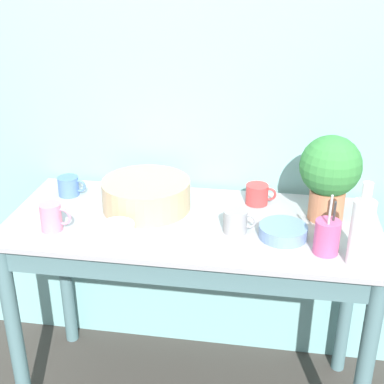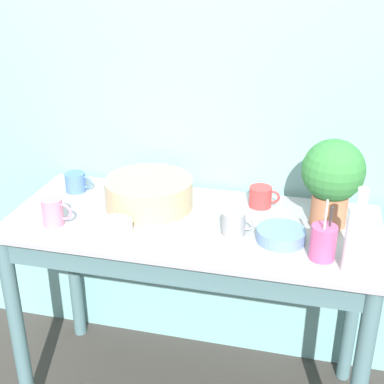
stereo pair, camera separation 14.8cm
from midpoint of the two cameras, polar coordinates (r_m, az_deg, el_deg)
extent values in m
cube|color=#7AB2B2|center=(2.25, 4.14, 8.76)|extent=(6.00, 0.05, 2.40)
cylinder|color=slate|center=(2.29, -16.34, -13.92)|extent=(0.06, 0.06, 0.84)
cylinder|color=slate|center=(2.66, -11.01, -7.42)|extent=(0.06, 0.06, 0.84)
cylinder|color=slate|center=(2.47, 18.57, -11.02)|extent=(0.06, 0.06, 0.84)
cube|color=slate|center=(1.86, 0.41, -8.61)|extent=(1.31, 0.02, 0.10)
cube|color=#9E9EA3|center=(2.04, 2.08, -3.35)|extent=(1.41, 0.61, 0.02)
cylinder|color=#B7704C|center=(2.07, 16.39, -1.81)|extent=(0.13, 0.13, 0.12)
sphere|color=#337A38|center=(2.01, 16.92, 2.20)|extent=(0.23, 0.23, 0.23)
cylinder|color=tan|center=(2.13, -2.62, -0.13)|extent=(0.35, 0.35, 0.12)
cylinder|color=white|center=(1.78, 19.46, -4.89)|extent=(0.07, 0.07, 0.23)
cylinder|color=white|center=(1.72, 20.13, -0.66)|extent=(0.03, 0.03, 0.06)
cylinder|color=#C63838|center=(2.16, 9.26, -0.53)|extent=(0.09, 0.09, 0.08)
torus|color=#C63838|center=(2.16, 10.59, -0.56)|extent=(0.06, 0.01, 0.06)
cylinder|color=gray|center=(1.94, 6.63, -3.32)|extent=(0.09, 0.09, 0.08)
torus|color=gray|center=(1.94, 8.06, -3.36)|extent=(0.06, 0.01, 0.06)
cylinder|color=#4C70B7|center=(2.31, -10.54, 1.02)|extent=(0.09, 0.09, 0.08)
torus|color=#4C70B7|center=(2.29, -9.44, 1.00)|extent=(0.05, 0.01, 0.05)
cylinder|color=pink|center=(2.04, -12.64, -2.11)|extent=(0.08, 0.08, 0.10)
torus|color=pink|center=(2.02, -11.53, -2.12)|extent=(0.07, 0.01, 0.07)
cylinder|color=#6684B2|center=(1.93, 11.66, -4.56)|extent=(0.17, 0.17, 0.05)
cylinder|color=silver|center=(1.94, -6.00, -3.90)|extent=(0.12, 0.12, 0.06)
cylinder|color=#CC4C7F|center=(1.84, 16.08, -5.24)|extent=(0.09, 0.09, 0.12)
cylinder|color=#B7B7BC|center=(1.80, 16.22, -3.97)|extent=(0.01, 0.04, 0.23)
cylinder|color=#333333|center=(1.84, 16.69, -4.10)|extent=(0.01, 0.03, 0.19)
camera|label=1|loc=(0.07, -87.86, 0.98)|focal=50.00mm
camera|label=2|loc=(0.07, 92.14, -0.98)|focal=50.00mm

